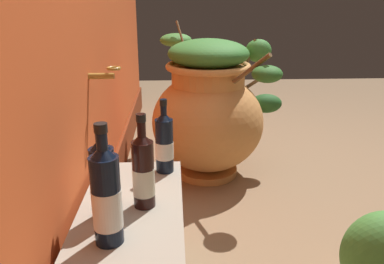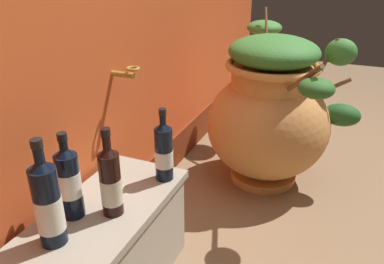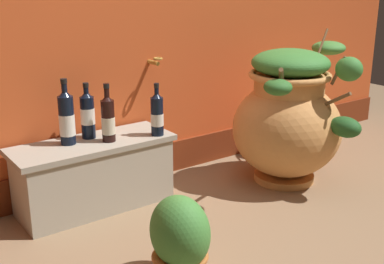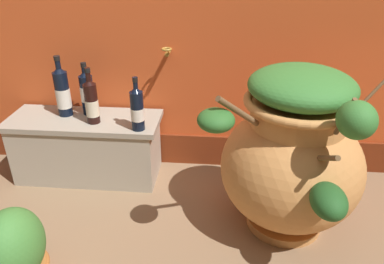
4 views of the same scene
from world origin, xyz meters
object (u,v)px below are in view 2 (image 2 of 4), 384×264
(wine_bottle_right, at_px, (164,150))
(wine_bottle_back, at_px, (48,203))
(terracotta_urn, at_px, (270,112))
(wine_bottle_left, at_px, (110,181))
(wine_bottle_middle, at_px, (69,180))

(wine_bottle_right, height_order, wine_bottle_back, wine_bottle_back)
(wine_bottle_right, bearing_deg, wine_bottle_back, 162.33)
(terracotta_urn, xyz_separation_m, wine_bottle_right, (-0.77, 0.24, 0.09))
(terracotta_urn, bearing_deg, wine_bottle_back, 162.59)
(terracotta_urn, distance_m, wine_bottle_right, 0.81)
(terracotta_urn, xyz_separation_m, wine_bottle_back, (-1.23, 0.38, 0.11))
(terracotta_urn, height_order, wine_bottle_back, terracotta_urn)
(terracotta_urn, distance_m, wine_bottle_back, 1.29)
(wine_bottle_left, height_order, wine_bottle_back, wine_bottle_back)
(terracotta_urn, xyz_separation_m, wine_bottle_left, (-1.04, 0.30, 0.10))
(wine_bottle_right, bearing_deg, wine_bottle_left, 166.87)
(terracotta_urn, xyz_separation_m, wine_bottle_middle, (-1.10, 0.42, 0.11))
(wine_bottle_back, bearing_deg, wine_bottle_middle, 13.37)
(wine_bottle_back, bearing_deg, terracotta_urn, -17.41)
(wine_bottle_middle, bearing_deg, wine_bottle_back, -166.63)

